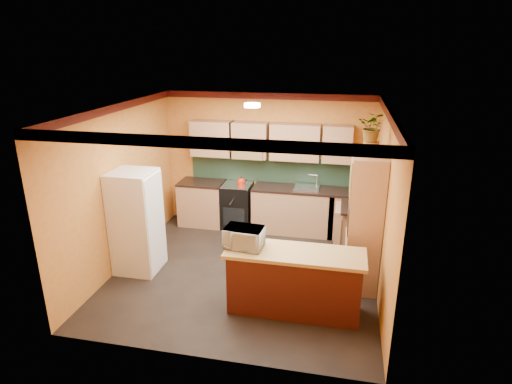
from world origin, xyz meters
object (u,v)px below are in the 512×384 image
Objects in this scene: breakfast_bar at (294,283)px; microwave at (244,237)px; pantry at (364,221)px; fridge at (136,222)px; stove at (237,206)px; base_cabinets_back at (267,209)px.

breakfast_bar is 3.45× the size of microwave.
breakfast_bar is (-0.93, -0.99, -0.61)m from pantry.
fridge is at bearing -175.03° from pantry.
pantry is (2.43, -1.73, 0.59)m from stove.
microwave is (1.96, -0.67, 0.22)m from fridge.
stove reaches higher than breakfast_bar.
base_cabinets_back is at bearing 136.20° from pantry.
base_cabinets_back is 2.85m from breakfast_bar.
breakfast_bar is (1.50, -2.72, -0.02)m from stove.
stove is 0.51× the size of breakfast_bar.
stove is 3.04m from pantry.
pantry reaches higher than stove.
breakfast_bar is 0.95m from microwave.
pantry is at bearing 35.58° from microwave.
base_cabinets_back is 2.75m from fridge.
fridge is (-1.80, -2.04, 0.41)m from base_cabinets_back.
base_cabinets_back and breakfast_bar have the same top height.
pantry is 1.49m from breakfast_bar.
stove is 2.39m from fridge.
base_cabinets_back is 0.63m from stove.
stove is at bearing 110.72° from microwave.
pantry is at bearing 46.66° from breakfast_bar.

